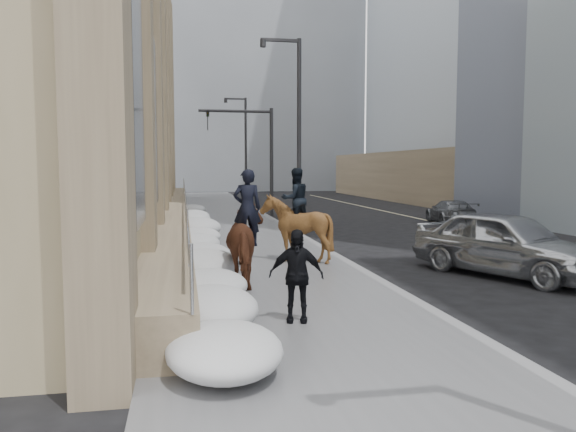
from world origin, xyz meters
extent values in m
plane|color=black|center=(0.00, 0.00, 0.00)|extent=(140.00, 140.00, 0.00)
cube|color=#535356|center=(0.00, 10.00, 0.06)|extent=(5.00, 80.00, 0.12)
cube|color=slate|center=(2.62, 10.00, 0.06)|extent=(0.24, 80.00, 0.12)
cube|color=#BFB78C|center=(10.50, 10.00, 0.01)|extent=(0.15, 70.00, 0.01)
cube|color=#8D805D|center=(-5.30, 20.00, 9.00)|extent=(5.00, 44.00, 18.00)
cube|color=brown|center=(-2.25, 20.00, 0.45)|extent=(1.10, 44.00, 0.90)
cylinder|color=silver|center=(-1.80, 20.00, 1.35)|extent=(0.06, 42.00, 0.06)
cube|color=brown|center=(-2.85, 10.00, 8.10)|extent=(0.70, 1.20, 16.20)
cube|color=black|center=(-2.70, 13.00, 4.00)|extent=(0.20, 2.20, 4.50)
cube|color=slate|center=(4.00, 60.00, 14.00)|extent=(30.00, 12.00, 28.00)
cube|color=gray|center=(-6.00, 72.00, 10.00)|extent=(24.00, 12.00, 20.00)
cylinder|color=#2D2D30|center=(2.90, 14.00, 4.00)|extent=(0.18, 0.18, 8.00)
cube|color=#2D2D30|center=(2.10, 14.00, 7.90)|extent=(1.60, 0.15, 0.12)
cylinder|color=#2D2D30|center=(1.40, 14.00, 7.75)|extent=(0.24, 0.24, 0.30)
cylinder|color=#2D2D30|center=(2.90, 34.00, 4.00)|extent=(0.18, 0.18, 8.00)
cube|color=#2D2D30|center=(2.10, 34.00, 7.90)|extent=(1.60, 0.15, 0.12)
cylinder|color=#2D2D30|center=(1.40, 34.00, 7.75)|extent=(0.24, 0.24, 0.30)
cylinder|color=#2D2D30|center=(3.00, 22.00, 3.00)|extent=(0.20, 0.20, 6.00)
cylinder|color=#2D2D30|center=(1.00, 22.00, 5.80)|extent=(4.00, 0.16, 0.16)
imported|color=black|center=(-0.50, 22.00, 5.30)|extent=(0.18, 0.22, 1.10)
ellipsoid|color=silver|center=(-1.45, 0.00, 0.46)|extent=(1.50, 2.10, 0.68)
ellipsoid|color=silver|center=(-1.40, 4.00, 0.48)|extent=(1.60, 2.20, 0.72)
ellipsoid|color=silver|center=(-1.50, 8.00, 0.44)|extent=(1.40, 2.00, 0.64)
ellipsoid|color=silver|center=(-1.35, 12.00, 0.50)|extent=(1.70, 2.30, 0.76)
ellipsoid|color=silver|center=(-1.45, 16.00, 0.45)|extent=(1.50, 2.10, 0.66)
imported|color=#432214|center=(-0.47, 3.31, 1.03)|extent=(1.04, 2.19, 1.83)
imported|color=black|center=(-0.47, 3.46, 1.84)|extent=(0.64, 0.43, 1.72)
imported|color=#513217|center=(1.19, 6.17, 1.06)|extent=(1.92, 2.05, 1.88)
imported|color=black|center=(1.19, 6.32, 1.86)|extent=(0.98, 0.86, 1.72)
imported|color=black|center=(-0.02, 0.20, 0.91)|extent=(0.99, 0.58, 1.58)
imported|color=#A6A9AE|center=(6.11, 3.75, 0.83)|extent=(3.81, 5.27, 1.67)
imported|color=slate|center=(10.88, 16.18, 0.58)|extent=(2.28, 4.23, 1.16)
camera|label=1|loc=(-1.89, -9.01, 2.75)|focal=35.00mm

